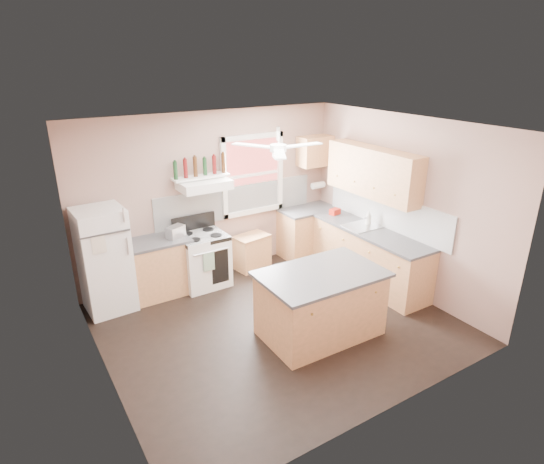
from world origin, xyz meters
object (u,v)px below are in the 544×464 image
toaster (175,232)px  island (320,305)px  refrigerator (105,260)px  cart (252,252)px  stove (203,260)px

toaster → island: (1.14, -2.13, -0.56)m
refrigerator → island: (2.21, -2.15, -0.34)m
toaster → cart: (1.37, 0.11, -0.70)m
cart → island: size_ratio=0.39×
island → stove: bearing=110.0°
island → refrigerator: bearing=136.7°
stove → cart: size_ratio=1.48×
refrigerator → stove: bearing=-4.2°
toaster → stove: size_ratio=0.33×
refrigerator → toaster: bearing=-3.7°
cart → island: island is taller
refrigerator → stove: 1.52m
refrigerator → island: 3.10m
refrigerator → toaster: 1.09m
refrigerator → cart: refrigerator is taller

